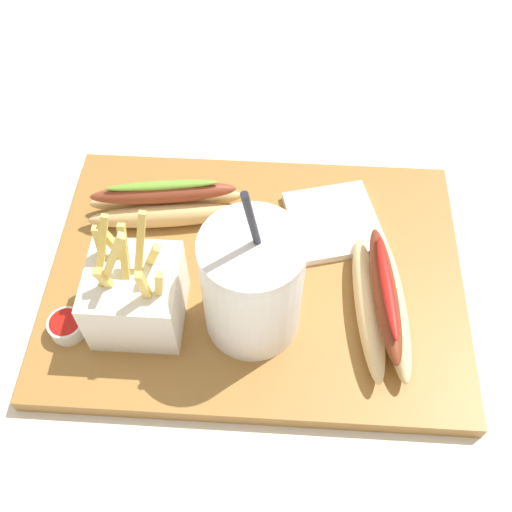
{
  "coord_description": "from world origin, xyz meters",
  "views": [
    {
      "loc": [
        -0.02,
        0.37,
        0.58
      ],
      "look_at": [
        0.0,
        0.0,
        0.05
      ],
      "focal_mm": 41.84,
      "sensor_mm": 36.0,
      "label": 1
    }
  ],
  "objects_px": {
    "soda_cup": "(256,285)",
    "ketchup_cup_1": "(67,326)",
    "hot_dog_1": "(382,303)",
    "hot_dog_2": "(165,203)",
    "fries_basket": "(136,295)",
    "napkin_stack": "(333,222)"
  },
  "relations": [
    {
      "from": "hot_dog_2",
      "to": "napkin_stack",
      "type": "distance_m",
      "value": 0.2
    },
    {
      "from": "soda_cup",
      "to": "fries_basket",
      "type": "bearing_deg",
      "value": 0.85
    },
    {
      "from": "soda_cup",
      "to": "hot_dog_2",
      "type": "height_order",
      "value": "soda_cup"
    },
    {
      "from": "fries_basket",
      "to": "hot_dog_2",
      "type": "xyz_separation_m",
      "value": [
        -0.01,
        -0.14,
        -0.02
      ]
    },
    {
      "from": "soda_cup",
      "to": "hot_dog_1",
      "type": "height_order",
      "value": "soda_cup"
    },
    {
      "from": "fries_basket",
      "to": "hot_dog_1",
      "type": "height_order",
      "value": "fries_basket"
    },
    {
      "from": "soda_cup",
      "to": "ketchup_cup_1",
      "type": "distance_m",
      "value": 0.21
    },
    {
      "from": "soda_cup",
      "to": "hot_dog_1",
      "type": "distance_m",
      "value": 0.14
    },
    {
      "from": "soda_cup",
      "to": "hot_dog_2",
      "type": "bearing_deg",
      "value": -49.56
    },
    {
      "from": "hot_dog_1",
      "to": "soda_cup",
      "type": "bearing_deg",
      "value": 6.32
    },
    {
      "from": "hot_dog_1",
      "to": "hot_dog_2",
      "type": "bearing_deg",
      "value": -26.21
    },
    {
      "from": "hot_dog_2",
      "to": "soda_cup",
      "type": "bearing_deg",
      "value": 130.44
    },
    {
      "from": "ketchup_cup_1",
      "to": "fries_basket",
      "type": "bearing_deg",
      "value": -162.08
    },
    {
      "from": "hot_dog_2",
      "to": "fries_basket",
      "type": "bearing_deg",
      "value": 86.73
    },
    {
      "from": "fries_basket",
      "to": "hot_dog_1",
      "type": "relative_size",
      "value": 0.86
    },
    {
      "from": "soda_cup",
      "to": "fries_basket",
      "type": "xyz_separation_m",
      "value": [
        0.12,
        0.0,
        -0.03
      ]
    },
    {
      "from": "hot_dog_2",
      "to": "ketchup_cup_1",
      "type": "bearing_deg",
      "value": 63.18
    },
    {
      "from": "soda_cup",
      "to": "fries_basket",
      "type": "distance_m",
      "value": 0.13
    },
    {
      "from": "ketchup_cup_1",
      "to": "hot_dog_2",
      "type": "bearing_deg",
      "value": -116.82
    },
    {
      "from": "hot_dog_2",
      "to": "napkin_stack",
      "type": "bearing_deg",
      "value": 179.53
    },
    {
      "from": "soda_cup",
      "to": "napkin_stack",
      "type": "distance_m",
      "value": 0.17
    },
    {
      "from": "soda_cup",
      "to": "napkin_stack",
      "type": "xyz_separation_m",
      "value": [
        -0.08,
        -0.13,
        -0.06
      ]
    }
  ]
}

